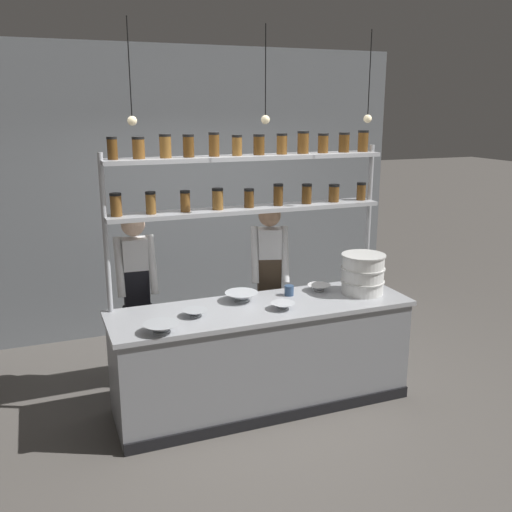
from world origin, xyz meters
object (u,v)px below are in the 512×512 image
(spice_shelf_unit, at_px, (249,187))
(prep_bowl_center_front, at_px, (195,313))
(prep_bowl_center_back, at_px, (283,306))
(prep_bowl_near_right, at_px, (161,328))
(prep_bowl_near_left, at_px, (241,297))
(container_stack, at_px, (363,274))
(chef_center, at_px, (269,277))
(chef_left, at_px, (137,289))
(serving_cup_front, at_px, (289,290))
(prep_bowl_far_left, at_px, (319,288))

(spice_shelf_unit, relative_size, prep_bowl_center_front, 12.33)
(prep_bowl_center_back, height_order, prep_bowl_near_right, prep_bowl_near_right)
(spice_shelf_unit, relative_size, prep_bowl_near_left, 8.59)
(container_stack, bearing_deg, prep_bowl_near_left, 170.33)
(spice_shelf_unit, bearing_deg, chef_center, 43.10)
(prep_bowl_center_front, bearing_deg, chef_left, 113.69)
(prep_bowl_near_right, bearing_deg, container_stack, 8.09)
(chef_center, bearing_deg, prep_bowl_center_front, -127.41)
(prep_bowl_near_left, relative_size, serving_cup_front, 3.14)
(prep_bowl_center_front, relative_size, serving_cup_front, 2.19)
(prep_bowl_center_front, bearing_deg, prep_bowl_near_left, 24.34)
(serving_cup_front, bearing_deg, prep_bowl_near_left, 178.89)
(chef_center, bearing_deg, serving_cup_front, -72.58)
(prep_bowl_far_left, bearing_deg, prep_bowl_near_right, -163.38)
(chef_left, height_order, prep_bowl_near_left, chef_left)
(chef_left, distance_m, prep_bowl_center_back, 1.38)
(container_stack, height_order, prep_bowl_near_left, container_stack)
(chef_left, height_order, prep_bowl_near_right, chef_left)
(chef_left, xyz_separation_m, chef_center, (1.26, -0.11, 0.01))
(chef_center, distance_m, prep_bowl_far_left, 0.54)
(chef_center, xyz_separation_m, prep_bowl_center_front, (-0.93, -0.66, -0.02))
(chef_left, xyz_separation_m, container_stack, (1.92, -0.74, 0.15))
(spice_shelf_unit, height_order, chef_left, spice_shelf_unit)
(prep_bowl_center_front, bearing_deg, serving_cup_front, 12.53)
(chef_left, relative_size, chef_center, 0.99)
(prep_bowl_center_front, distance_m, prep_bowl_center_back, 0.74)
(chef_center, xyz_separation_m, container_stack, (0.65, -0.64, 0.13))
(chef_left, distance_m, chef_center, 1.27)
(chef_center, height_order, prep_bowl_near_right, chef_center)
(spice_shelf_unit, relative_size, serving_cup_front, 27.01)
(chef_left, distance_m, serving_cup_front, 1.39)
(spice_shelf_unit, bearing_deg, serving_cup_front, -25.84)
(spice_shelf_unit, bearing_deg, chef_left, 156.65)
(prep_bowl_near_left, xyz_separation_m, prep_bowl_near_right, (-0.81, -0.46, -0.00))
(prep_bowl_center_front, xyz_separation_m, prep_bowl_near_right, (-0.33, -0.24, 0.01))
(prep_bowl_center_back, bearing_deg, chef_left, 140.65)
(spice_shelf_unit, relative_size, prep_bowl_far_left, 11.66)
(prep_bowl_center_back, xyz_separation_m, prep_bowl_near_right, (-1.06, -0.14, 0.01))
(prep_bowl_center_back, relative_size, prep_bowl_near_right, 0.76)
(spice_shelf_unit, bearing_deg, prep_bowl_near_left, -131.32)
(spice_shelf_unit, relative_size, chef_center, 1.48)
(prep_bowl_near_right, bearing_deg, spice_shelf_unit, 32.95)
(spice_shelf_unit, height_order, serving_cup_front, spice_shelf_unit)
(prep_bowl_near_left, distance_m, prep_bowl_center_back, 0.41)
(spice_shelf_unit, bearing_deg, prep_bowl_center_front, -149.06)
(prep_bowl_center_back, distance_m, prep_bowl_near_right, 1.07)
(prep_bowl_far_left, bearing_deg, serving_cup_front, -176.53)
(chef_left, relative_size, prep_bowl_center_back, 8.06)
(spice_shelf_unit, distance_m, serving_cup_front, 1.00)
(chef_left, xyz_separation_m, serving_cup_front, (1.27, -0.56, 0.01))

